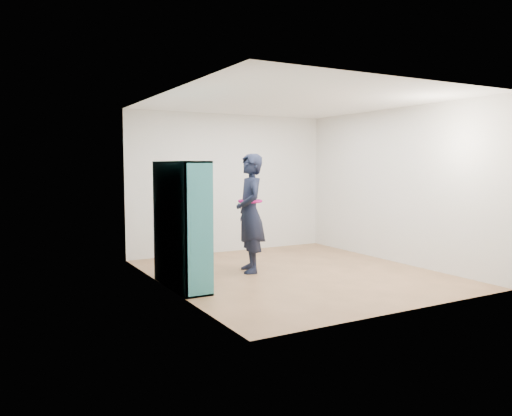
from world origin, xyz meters
TOP-DOWN VIEW (x-y plane):
  - floor at (0.00, 0.00)m, footprint 4.50×4.50m
  - ceiling at (0.00, 0.00)m, footprint 4.50×4.50m
  - wall_left at (-2.00, 0.00)m, footprint 0.02×4.50m
  - wall_right at (2.00, 0.00)m, footprint 0.02×4.50m
  - wall_back at (0.00, 2.25)m, footprint 4.00×0.02m
  - wall_front at (0.00, -2.25)m, footprint 4.00×0.02m
  - bookshelf at (-1.83, 0.04)m, footprint 0.37×1.28m
  - person at (-0.54, 0.44)m, footprint 0.60×0.76m
  - smartphone at (-0.65, 0.56)m, footprint 0.02×0.10m

SIDE VIEW (x-z plane):
  - floor at x=0.00m, z-range 0.00..0.00m
  - bookshelf at x=-1.83m, z-range -0.02..1.68m
  - person at x=-0.54m, z-range 0.00..1.83m
  - smartphone at x=-0.65m, z-range 0.97..1.10m
  - wall_left at x=-2.00m, z-range 0.00..2.60m
  - wall_right at x=2.00m, z-range 0.00..2.60m
  - wall_back at x=0.00m, z-range 0.00..2.60m
  - wall_front at x=0.00m, z-range 0.00..2.60m
  - ceiling at x=0.00m, z-range 2.60..2.60m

